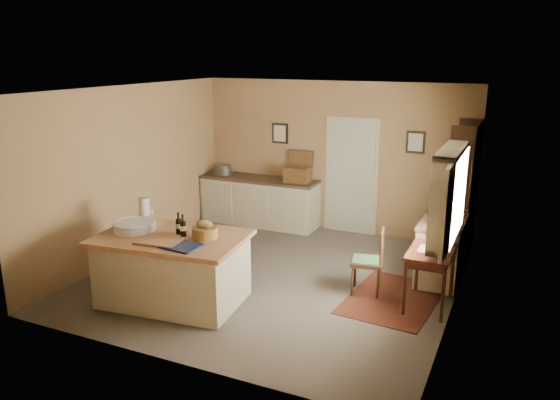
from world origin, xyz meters
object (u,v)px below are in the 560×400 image
Objects in this scene: sideboard at (260,199)px; shelving_unit at (465,191)px; desk_chair at (367,262)px; writing_desk at (431,257)px; right_cabinet at (441,250)px; work_island at (172,267)px.

sideboard is 3.75m from shelving_unit.
sideboard is at bearing 130.28° from desk_chair.
sideboard reaches higher than writing_desk.
right_cabinet is 1.27m from shelving_unit.
work_island reaches higher than desk_chair.
sideboard is 4.18m from writing_desk.
work_island is 3.76m from right_cabinet.
sideboard is at bearing 159.79° from right_cabinet.
right_cabinet is (3.54, -1.30, -0.02)m from sideboard.
sideboard is 3.77m from right_cabinet.
shelving_unit is (0.16, 1.10, 0.62)m from right_cabinet.
shelving_unit is at bearing 85.55° from writing_desk.
right_cabinet is at bearing 34.41° from desk_chair.
right_cabinet reaches higher than desk_chair.
right_cabinet is (0.84, 0.86, 0.01)m from desk_chair.
work_island is at bearing -134.68° from shelving_unit.
shelving_unit reaches higher than sideboard.
desk_chair is 0.84× the size of right_cabinet.
work_island reaches higher than sideboard.
work_island is 3.50m from sideboard.
work_island is at bearing -144.85° from right_cabinet.
shelving_unit is (1.00, 1.96, 0.63)m from desk_chair.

